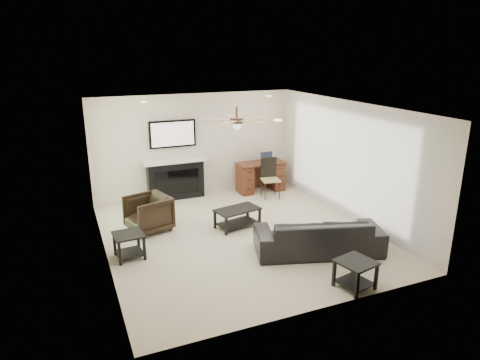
{
  "coord_description": "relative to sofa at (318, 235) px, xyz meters",
  "views": [
    {
      "loc": [
        -2.99,
        -7.12,
        3.5
      ],
      "look_at": [
        0.11,
        0.21,
        1.06
      ],
      "focal_mm": 32.0,
      "sensor_mm": 36.0,
      "label": 1
    }
  ],
  "objects": [
    {
      "name": "end_table_left",
      "position": [
        -3.15,
        1.1,
        -0.1
      ],
      "size": [
        0.53,
        0.53,
        0.45
      ],
      "primitive_type": "cube",
      "rotation": [
        0.0,
        0.0,
        0.07
      ],
      "color": "black",
      "rests_on": "ground"
    },
    {
      "name": "fireplace_unit",
      "position": [
        -1.59,
        3.81,
        0.63
      ],
      "size": [
        1.52,
        0.34,
        1.91
      ],
      "primitive_type": "cube",
      "color": "black",
      "rests_on": "ground"
    },
    {
      "name": "armchair",
      "position": [
        -2.6,
        2.15,
        0.04
      ],
      "size": [
        0.97,
        0.96,
        0.72
      ],
      "primitive_type": "imported",
      "rotation": [
        0.0,
        0.0,
        -1.3
      ],
      "color": "black",
      "rests_on": "ground"
    },
    {
      "name": "laptop",
      "position": [
        0.75,
        3.52,
        0.55
      ],
      "size": [
        0.33,
        0.24,
        0.23
      ],
      "primitive_type": "cube",
      "color": "black",
      "rests_on": "desk"
    },
    {
      "name": "sofa",
      "position": [
        0.0,
        0.0,
        0.0
      ],
      "size": [
        2.39,
        1.5,
        0.65
      ],
      "primitive_type": "imported",
      "rotation": [
        0.0,
        0.0,
        2.84
      ],
      "color": "black",
      "rests_on": "ground"
    },
    {
      "name": "end_table_near",
      "position": [
        -0.15,
        -1.25,
        -0.1
      ],
      "size": [
        0.62,
        0.62,
        0.45
      ],
      "primitive_type": "cube",
      "rotation": [
        0.0,
        0.0,
        0.22
      ],
      "color": "black",
      "rests_on": "ground"
    },
    {
      "name": "desk_chair",
      "position": [
        0.55,
        2.99,
        0.16
      ],
      "size": [
        0.49,
        0.51,
        0.97
      ],
      "primitive_type": "cube",
      "rotation": [
        0.0,
        0.0,
        -0.19
      ],
      "color": "black",
      "rests_on": "ground"
    },
    {
      "name": "room_shell",
      "position": [
        -0.83,
        1.31,
        1.36
      ],
      "size": [
        5.5,
        5.54,
        2.52
      ],
      "color": "beige",
      "rests_on": "ground"
    },
    {
      "name": "coffee_table",
      "position": [
        -0.9,
        1.6,
        -0.13
      ],
      "size": [
        0.98,
        0.67,
        0.4
      ],
      "primitive_type": "cube",
      "rotation": [
        0.0,
        0.0,
        0.21
      ],
      "color": "black",
      "rests_on": "ground"
    },
    {
      "name": "desk",
      "position": [
        0.55,
        3.54,
        0.05
      ],
      "size": [
        1.22,
        0.56,
        0.76
      ],
      "primitive_type": "cube",
      "color": "#3E220F",
      "rests_on": "ground"
    }
  ]
}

